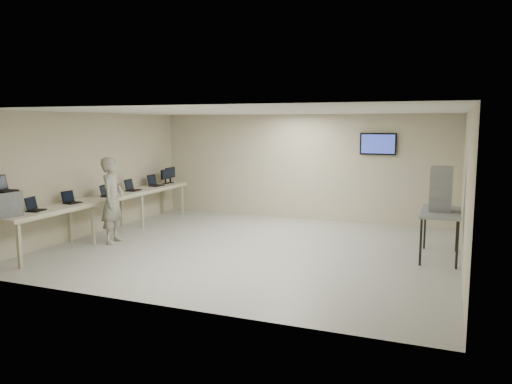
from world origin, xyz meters
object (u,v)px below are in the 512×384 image
at_px(workbench, 108,199).
at_px(side_table, 441,215).
at_px(soldier, 113,200).
at_px(equipment_box, 6,204).

bearing_deg(workbench, side_table, 4.99).
distance_m(soldier, side_table, 6.70).
bearing_deg(side_table, soldier, -169.20).
distance_m(workbench, side_table, 7.21).
xyz_separation_m(workbench, soldier, (0.61, -0.63, 0.10)).
relative_size(workbench, equipment_box, 13.36).
height_order(workbench, equipment_box, equipment_box).
bearing_deg(workbench, soldier, -45.84).
height_order(soldier, side_table, soldier).
height_order(workbench, side_table, side_table).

